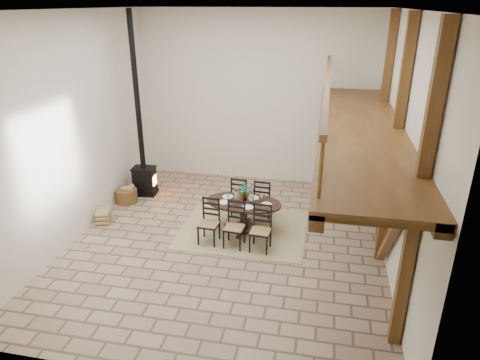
% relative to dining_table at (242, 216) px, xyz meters
% --- Properties ---
extents(ground, '(8.00, 8.00, 0.00)m').
position_rel_dining_table_xyz_m(ground, '(-0.26, -0.53, -0.41)').
color(ground, '#9E8269').
rests_on(ground, ground).
extents(room_shell, '(7.02, 8.02, 5.01)m').
position_rel_dining_table_xyz_m(room_shell, '(0.93, -0.53, 2.60)').
color(room_shell, silver).
rests_on(room_shell, ground).
extents(rug, '(3.00, 2.50, 0.02)m').
position_rel_dining_table_xyz_m(rug, '(0.01, 0.11, -0.40)').
color(rug, tan).
rests_on(rug, ground).
extents(dining_table, '(1.90, 2.12, 1.17)m').
position_rel_dining_table_xyz_m(dining_table, '(0.00, 0.00, 0.00)').
color(dining_table, black).
rests_on(dining_table, ground).
extents(wood_stove, '(0.66, 0.53, 5.00)m').
position_rel_dining_table_xyz_m(wood_stove, '(-3.17, 1.61, 0.72)').
color(wood_stove, black).
rests_on(wood_stove, ground).
extents(log_basket, '(0.58, 0.58, 0.48)m').
position_rel_dining_table_xyz_m(log_basket, '(-3.46, 1.00, -0.20)').
color(log_basket, brown).
rests_on(log_basket, ground).
extents(log_stack, '(0.44, 0.52, 0.34)m').
position_rel_dining_table_xyz_m(log_stack, '(-3.51, -0.21, -0.24)').
color(log_stack, tan).
rests_on(log_stack, ground).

